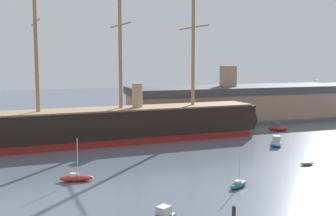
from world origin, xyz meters
name	(u,v)px	position (x,y,z in m)	size (l,w,h in m)	color
tall_ship	(121,124)	(-5.01, 51.92, 3.40)	(64.99, 14.59, 31.24)	maroon
sailboat_near_centre	(238,184)	(2.23, 19.35, 0.40)	(3.64, 2.88, 4.72)	#236670
sailboat_mid_left	(76,178)	(-16.18, 28.40, 0.47)	(4.45, 1.97, 5.59)	#B22D28
dinghy_mid_right	(307,163)	(17.02, 25.78, 0.26)	(2.19, 1.05, 0.51)	gray
motorboat_alongside_stern	(276,142)	(20.58, 39.31, 0.66)	(3.66, 4.86, 1.89)	#7FB2D6
motorboat_far_right	(278,128)	(30.05, 53.10, 0.63)	(4.65, 3.53, 1.81)	#B22D28
motorboat_distant_centre	(142,126)	(2.89, 65.64, 0.53)	(3.46, 3.66, 1.50)	silver
dockside_warehouse_right	(240,103)	(30.06, 70.30, 4.32)	(61.53, 19.15, 13.86)	#565659
seagull_in_flight	(316,81)	(11.92, 18.07, 12.94)	(1.07, 0.87, 0.14)	silver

